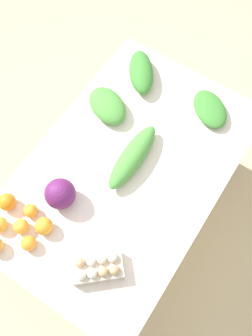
% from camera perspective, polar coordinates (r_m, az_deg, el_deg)
% --- Properties ---
extents(ground_plane, '(8.00, 8.00, 0.00)m').
position_cam_1_polar(ground_plane, '(2.53, -0.00, -6.76)').
color(ground_plane, '#C6B289').
extents(dining_table, '(1.43, 0.91, 0.72)m').
position_cam_1_polar(dining_table, '(1.93, -0.00, -1.29)').
color(dining_table, silver).
rests_on(dining_table, ground_plane).
extents(cabbage_purple, '(0.15, 0.15, 0.15)m').
position_cam_1_polar(cabbage_purple, '(1.75, -10.00, -3.88)').
color(cabbage_purple, '#601E5B').
rests_on(cabbage_purple, dining_table).
extents(egg_carton, '(0.24, 0.24, 0.09)m').
position_cam_1_polar(egg_carton, '(1.68, -4.39, -14.85)').
color(egg_carton, beige).
rests_on(egg_carton, dining_table).
extents(greens_bunch_chard, '(0.27, 0.29, 0.07)m').
position_cam_1_polar(greens_bunch_chard, '(2.03, 12.67, 8.77)').
color(greens_bunch_chard, '#3D8433').
rests_on(greens_bunch_chard, dining_table).
extents(greens_bunch_beet_tops, '(0.25, 0.29, 0.09)m').
position_cam_1_polar(greens_bunch_beet_tops, '(1.98, -2.84, 9.48)').
color(greens_bunch_beet_tops, '#4C933D').
rests_on(greens_bunch_beet_tops, dining_table).
extents(greens_bunch_dandelion, '(0.40, 0.12, 0.09)m').
position_cam_1_polar(greens_bunch_dandelion, '(1.83, 0.96, 1.76)').
color(greens_bunch_dandelion, '#4C933D').
rests_on(greens_bunch_dandelion, dining_table).
extents(greens_bunch_kale, '(0.31, 0.28, 0.10)m').
position_cam_1_polar(greens_bunch_kale, '(2.10, 2.33, 14.38)').
color(greens_bunch_kale, '#3D8433').
rests_on(greens_bunch_kale, dining_table).
extents(orange_1, '(0.07, 0.07, 0.07)m').
position_cam_1_polar(orange_1, '(1.80, -14.32, -6.33)').
color(orange_1, orange).
rests_on(orange_1, dining_table).
extents(orange_2, '(0.07, 0.07, 0.07)m').
position_cam_1_polar(orange_2, '(1.79, -15.74, -8.54)').
color(orange_2, '#F9A833').
rests_on(orange_2, dining_table).
extents(orange_3, '(0.07, 0.07, 0.07)m').
position_cam_1_polar(orange_3, '(1.76, -14.63, -11.05)').
color(orange_3, orange).
rests_on(orange_3, dining_table).
extents(orange_5, '(0.08, 0.08, 0.08)m').
position_cam_1_polar(orange_5, '(1.83, -17.66, -4.95)').
color(orange_5, orange).
rests_on(orange_5, dining_table).
extents(orange_6, '(0.08, 0.08, 0.08)m').
position_cam_1_polar(orange_6, '(1.76, -12.39, -8.66)').
color(orange_6, orange).
rests_on(orange_6, dining_table).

